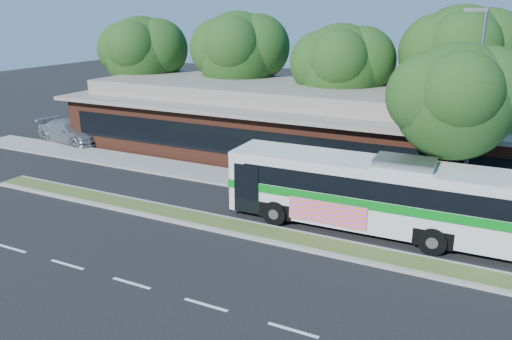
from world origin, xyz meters
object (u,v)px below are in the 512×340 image
(lamp_post, at_px, (472,112))
(transit_bus, at_px, (367,188))
(sedan, at_px, (70,132))
(sidewalk_tree, at_px, (464,100))

(lamp_post, height_order, transit_bus, lamp_post)
(lamp_post, xyz_separation_m, transit_bus, (-3.51, -2.97, -3.05))
(sedan, bearing_deg, sidewalk_tree, -89.17)
(lamp_post, relative_size, transit_bus, 0.76)
(lamp_post, relative_size, sidewalk_tree, 1.16)
(transit_bus, height_order, sedan, transit_bus)
(lamp_post, bearing_deg, transit_bus, -139.72)
(lamp_post, height_order, sedan, lamp_post)
(transit_bus, relative_size, sedan, 2.18)
(lamp_post, bearing_deg, sedan, 174.71)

